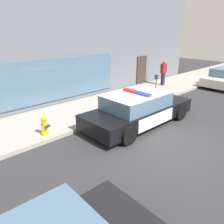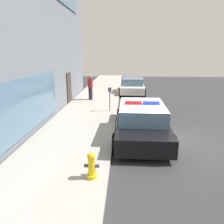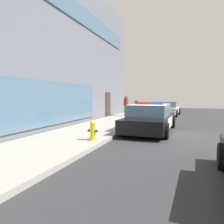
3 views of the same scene
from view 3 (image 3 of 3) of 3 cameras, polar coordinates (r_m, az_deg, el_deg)
The scene contains 7 objects.
ground at distance 10.06m, azimuth 16.91°, elevation -6.14°, with size 48.00×48.00×0.00m, color #303033.
sidewalk at distance 11.01m, azimuth -4.79°, elevation -4.69°, with size 48.00×3.26×0.15m, color #A39E93.
police_cruiser at distance 10.85m, azimuth 10.22°, elevation -1.64°, with size 5.19×2.22×1.49m.
fire_hydrant at distance 7.96m, azimuth -5.18°, elevation -5.03°, with size 0.34×0.39×0.73m.
car_down_street at distance 20.55m, azimuth 14.72°, elevation 0.91°, with size 4.32×2.25×1.29m.
pedestrian_on_sidewalk at distance 17.73m, azimuth 3.79°, elevation 1.76°, with size 0.42×0.29×1.71m.
parking_meter at distance 14.40m, azimuth 6.45°, elevation 1.43°, with size 0.12×0.18×1.34m.
Camera 3 is at (-9.89, -0.46, 1.78)m, focal length 34.00 mm.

